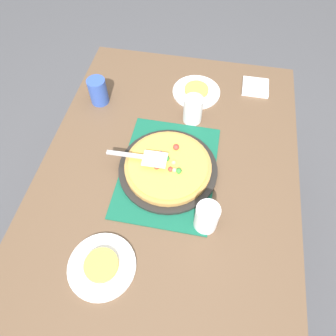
% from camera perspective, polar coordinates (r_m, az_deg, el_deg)
% --- Properties ---
extents(ground_plane, '(8.00, 8.00, 0.00)m').
position_cam_1_polar(ground_plane, '(1.85, 0.00, -13.12)').
color(ground_plane, '#4C4C51').
extents(dining_table, '(1.40, 1.00, 0.75)m').
position_cam_1_polar(dining_table, '(1.27, 0.00, -3.19)').
color(dining_table, brown).
rests_on(dining_table, ground_plane).
extents(placemat, '(0.48, 0.36, 0.01)m').
position_cam_1_polar(placemat, '(1.17, 0.00, -0.45)').
color(placemat, '#145B42').
rests_on(placemat, dining_table).
extents(pizza_pan, '(0.38, 0.38, 0.01)m').
position_cam_1_polar(pizza_pan, '(1.16, 0.00, -0.19)').
color(pizza_pan, black).
rests_on(pizza_pan, placemat).
extents(pizza, '(0.33, 0.33, 0.04)m').
position_cam_1_polar(pizza, '(1.15, 0.01, 0.37)').
color(pizza, '#B78442').
rests_on(pizza, pizza_pan).
extents(plate_near_left, '(0.22, 0.22, 0.01)m').
position_cam_1_polar(plate_near_left, '(1.46, 5.35, 14.10)').
color(plate_near_left, white).
rests_on(plate_near_left, dining_table).
extents(plate_far_right, '(0.22, 0.22, 0.01)m').
position_cam_1_polar(plate_far_right, '(1.04, -12.33, -17.60)').
color(plate_far_right, white).
rests_on(plate_far_right, dining_table).
extents(served_slice_left, '(0.11, 0.11, 0.02)m').
position_cam_1_polar(served_slice_left, '(1.45, 5.39, 14.47)').
color(served_slice_left, '#EAB747').
rests_on(served_slice_left, plate_near_left).
extents(served_slice_right, '(0.11, 0.11, 0.02)m').
position_cam_1_polar(served_slice_right, '(1.03, -12.46, -17.40)').
color(served_slice_right, '#EAB747').
rests_on(served_slice_right, plate_far_right).
extents(cup_near, '(0.08, 0.08, 0.12)m').
position_cam_1_polar(cup_near, '(1.41, -13.03, 13.92)').
color(cup_near, '#3351AD').
rests_on(cup_near, dining_table).
extents(cup_far, '(0.08, 0.08, 0.12)m').
position_cam_1_polar(cup_far, '(1.02, 7.27, -9.20)').
color(cup_far, white).
rests_on(cup_far, dining_table).
extents(cup_corner, '(0.08, 0.08, 0.12)m').
position_cam_1_polar(cup_corner, '(1.30, 4.70, 10.89)').
color(cup_corner, white).
rests_on(cup_corner, dining_table).
extents(pizza_server, '(0.07, 0.23, 0.01)m').
position_cam_1_polar(pizza_server, '(1.13, -4.90, 1.95)').
color(pizza_server, silver).
rests_on(pizza_server, pizza).
extents(napkin_stack, '(0.12, 0.12, 0.02)m').
position_cam_1_polar(napkin_stack, '(1.53, 16.13, 14.44)').
color(napkin_stack, white).
rests_on(napkin_stack, dining_table).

